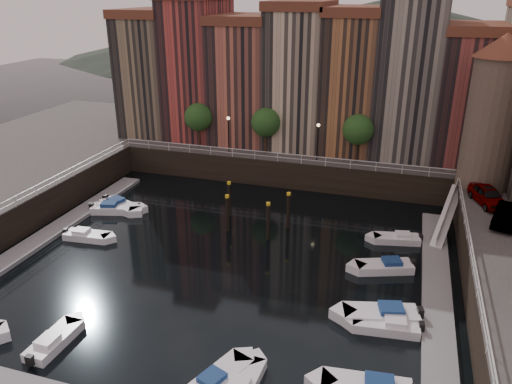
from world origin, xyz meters
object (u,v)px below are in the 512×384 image
(boat_left_3, at_px, (115,208))
(car_b, at_px, (506,216))
(corner_tower, at_px, (494,111))
(mooring_pilings, at_px, (253,211))
(boat_left_2, at_px, (86,236))
(car_a, at_px, (488,197))
(gangway, at_px, (448,213))

(boat_left_3, xyz_separation_m, car_b, (34.41, 1.32, 3.38))
(corner_tower, xyz_separation_m, car_b, (1.02, -8.15, -6.44))
(mooring_pilings, relative_size, boat_left_3, 1.28)
(boat_left_2, xyz_separation_m, car_a, (32.72, 10.78, 3.47))
(mooring_pilings, xyz_separation_m, boat_left_3, (-13.89, -0.68, -1.28))
(car_b, bearing_deg, boat_left_2, -152.21)
(gangway, xyz_separation_m, mooring_pilings, (-16.60, -4.28, -0.27))
(boat_left_2, relative_size, car_b, 0.93)
(gangway, bearing_deg, boat_left_2, -160.29)
(mooring_pilings, xyz_separation_m, boat_left_2, (-13.14, -6.37, -1.32))
(mooring_pilings, bearing_deg, car_a, 12.69)
(boat_left_2, bearing_deg, gangway, 14.64)
(car_b, bearing_deg, boat_left_3, -161.77)
(mooring_pilings, relative_size, car_b, 1.39)
(corner_tower, distance_m, car_a, 7.75)
(boat_left_2, relative_size, boat_left_3, 0.86)
(boat_left_3, bearing_deg, boat_left_2, -98.19)
(corner_tower, height_order, car_a, corner_tower)
(mooring_pilings, distance_m, car_a, 20.18)
(corner_tower, relative_size, car_b, 3.02)
(car_a, bearing_deg, mooring_pilings, 173.15)
(car_a, bearing_deg, corner_tower, 71.46)
(gangway, relative_size, boat_left_3, 1.68)
(boat_left_2, bearing_deg, boat_left_3, 92.46)
(corner_tower, xyz_separation_m, car_a, (0.08, -4.38, -6.40))
(boat_left_2, height_order, car_b, car_b)
(mooring_pilings, height_order, car_a, car_a)
(car_a, bearing_deg, car_b, -95.53)
(gangway, distance_m, car_b, 5.66)
(car_b, bearing_deg, corner_tower, 113.16)
(corner_tower, distance_m, gangway, 9.86)
(corner_tower, bearing_deg, car_b, -82.88)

